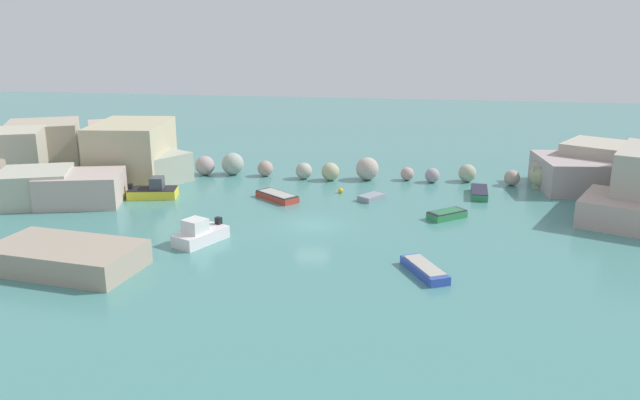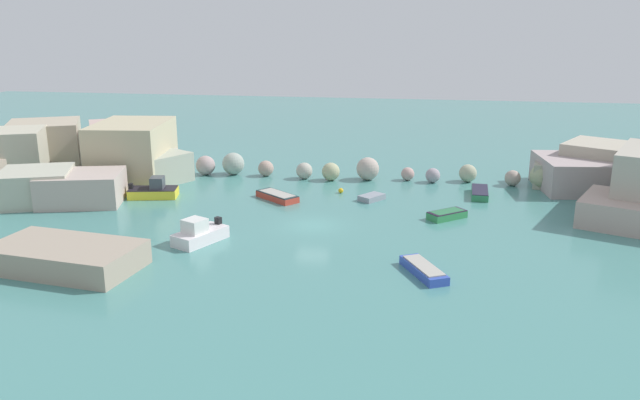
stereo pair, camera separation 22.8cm
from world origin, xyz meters
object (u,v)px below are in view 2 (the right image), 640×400
object	(u,v)px
moored_boat_0	(277,196)
moored_boat_5	(424,270)
moored_boat_2	(372,197)
moored_boat_6	(480,193)
moored_boat_1	(154,191)
moored_boat_4	(199,234)
moored_boat_3	(447,215)
channel_buoy	(341,191)
stone_dock	(65,257)

from	to	relation	value
moored_boat_0	moored_boat_5	distance (m)	19.80
moored_boat_2	moored_boat_6	distance (m)	9.80
moored_boat_1	moored_boat_4	xyz separation A→B (m)	(7.98, -10.75, 0.06)
moored_boat_3	moored_boat_4	size ratio (longest dim) A/B	0.74
moored_boat_1	moored_boat_4	bearing A→B (deg)	-64.90
moored_boat_3	moored_boat_0	bearing A→B (deg)	127.29
moored_boat_1	moored_boat_6	bearing A→B (deg)	-1.57
channel_buoy	moored_boat_0	world-z (taller)	moored_boat_0
channel_buoy	moored_boat_6	size ratio (longest dim) A/B	0.11
moored_boat_3	moored_boat_5	xyz separation A→B (m)	(-1.73, -11.91, -0.03)
stone_dock	channel_buoy	xyz separation A→B (m)	(14.86, 20.84, -0.57)
moored_boat_2	moored_boat_4	distance (m)	17.03
moored_boat_1	moored_boat_5	distance (m)	27.59
moored_boat_0	moored_boat_4	xyz separation A→B (m)	(-2.95, -11.76, 0.34)
channel_buoy	moored_boat_2	distance (m)	3.50
moored_boat_0	stone_dock	bearing A→B (deg)	100.77
stone_dock	moored_boat_3	size ratio (longest dim) A/B	2.83
moored_boat_2	stone_dock	bearing A→B (deg)	-7.07
moored_boat_2	moored_boat_6	bearing A→B (deg)	142.90
moored_boat_0	moored_boat_6	bearing A→B (deg)	-128.01
moored_boat_5	moored_boat_6	world-z (taller)	moored_boat_6
stone_dock	channel_buoy	size ratio (longest dim) A/B	20.14
moored_boat_0	moored_boat_2	size ratio (longest dim) A/B	1.63
moored_boat_0	moored_boat_3	xyz separation A→B (m)	(14.49, -3.23, 0.02)
moored_boat_4	moored_boat_6	world-z (taller)	moored_boat_4
stone_dock	moored_boat_1	size ratio (longest dim) A/B	2.07
stone_dock	moored_boat_6	bearing A→B (deg)	38.69
stone_dock	moored_boat_1	distance (m)	16.85
moored_boat_6	moored_boat_0	bearing A→B (deg)	-73.95
moored_boat_3	moored_boat_6	bearing A→B (deg)	26.88
moored_boat_4	moored_boat_2	bearing A→B (deg)	165.11
stone_dock	moored_boat_4	bearing A→B (deg)	42.05
channel_buoy	moored_boat_0	xyz separation A→B (m)	(-5.20, -3.03, 0.08)
stone_dock	moored_boat_0	distance (m)	20.27
stone_dock	moored_boat_2	world-z (taller)	stone_dock
moored_boat_0	moored_boat_3	bearing A→B (deg)	-153.32
moored_boat_1	moored_boat_2	distance (m)	19.21
moored_boat_2	moored_boat_3	size ratio (longest dim) A/B	0.79
moored_boat_4	moored_boat_1	bearing A→B (deg)	-117.59
stone_dock	moored_boat_4	xyz separation A→B (m)	(6.71, 6.05, -0.15)
moored_boat_1	moored_boat_6	xyz separation A→B (m)	(28.47, 4.98, -0.27)
channel_buoy	moored_boat_5	distance (m)	19.68
moored_boat_1	moored_boat_5	xyz separation A→B (m)	(23.69, -14.13, -0.28)
moored_boat_2	moored_boat_3	bearing A→B (deg)	91.53
stone_dock	moored_boat_5	xyz separation A→B (m)	(22.42, 2.67, -0.50)
moored_boat_1	moored_boat_3	world-z (taller)	moored_boat_1
moored_boat_5	moored_boat_4	bearing A→B (deg)	-129.24
moored_boat_0	moored_boat_2	world-z (taller)	moored_boat_0
channel_buoy	moored_boat_0	size ratio (longest dim) A/B	0.11
moored_boat_3	moored_boat_6	size ratio (longest dim) A/B	0.79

